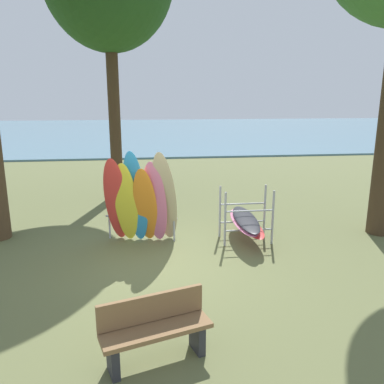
% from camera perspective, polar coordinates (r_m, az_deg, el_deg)
% --- Properties ---
extents(ground_plane, '(80.00, 80.00, 0.00)m').
position_cam_1_polar(ground_plane, '(8.07, -5.06, -10.18)').
color(ground_plane, '#60663D').
extents(lake_water, '(80.00, 36.00, 0.10)m').
position_cam_1_polar(lake_water, '(38.99, -6.90, 8.99)').
color(lake_water, slate).
rests_on(lake_water, ground).
extents(leaning_board_pile, '(1.78, 1.11, 2.19)m').
position_cam_1_polar(leaning_board_pile, '(8.73, -7.56, -1.38)').
color(leaning_board_pile, red).
rests_on(leaning_board_pile, ground).
extents(board_storage_rack, '(1.15, 2.13, 1.25)m').
position_cam_1_polar(board_storage_rack, '(9.12, 7.89, -4.23)').
color(board_storage_rack, '#9EA0A5').
rests_on(board_storage_rack, ground).
extents(park_bench, '(1.46, 0.80, 0.85)m').
position_cam_1_polar(park_bench, '(5.18, -5.47, -19.28)').
color(park_bench, '#2D2D33').
rests_on(park_bench, ground).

